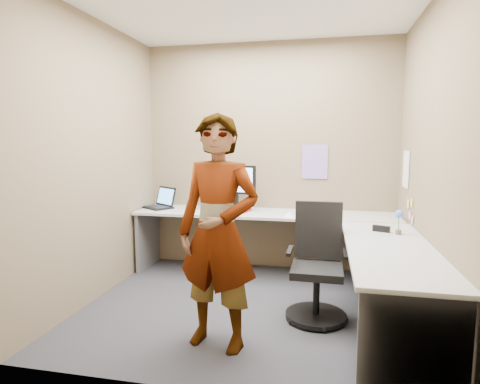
% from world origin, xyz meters
% --- Properties ---
extents(ground, '(3.00, 3.00, 0.00)m').
position_xyz_m(ground, '(0.00, 0.00, 0.00)').
color(ground, '#242429').
rests_on(ground, ground).
extents(wall_back, '(3.00, 0.00, 3.00)m').
position_xyz_m(wall_back, '(0.00, 1.30, 1.35)').
color(wall_back, brown).
rests_on(wall_back, ground).
extents(wall_right, '(0.00, 2.70, 2.70)m').
position_xyz_m(wall_right, '(1.50, 0.00, 1.35)').
color(wall_right, brown).
rests_on(wall_right, ground).
extents(wall_left, '(0.00, 2.70, 2.70)m').
position_xyz_m(wall_left, '(-1.50, 0.00, 1.35)').
color(wall_left, brown).
rests_on(wall_left, ground).
extents(ceiling, '(3.00, 3.00, 0.00)m').
position_xyz_m(ceiling, '(0.00, 0.00, 2.70)').
color(ceiling, white).
rests_on(ceiling, wall_back).
extents(desk, '(2.98, 2.58, 0.73)m').
position_xyz_m(desk, '(0.44, 0.39, 0.59)').
color(desk, '#A1A1A1').
rests_on(desk, ground).
extents(paper_ream, '(0.36, 0.30, 0.06)m').
position_xyz_m(paper_ream, '(-0.34, 0.98, 0.76)').
color(paper_ream, '#B61E12').
rests_on(paper_ream, desk).
extents(monitor, '(0.49, 0.20, 0.47)m').
position_xyz_m(monitor, '(-0.34, 1.00, 1.07)').
color(monitor, black).
rests_on(monitor, paper_ream).
extents(laptop, '(0.45, 0.44, 0.25)m').
position_xyz_m(laptop, '(-1.28, 1.04, 0.79)').
color(laptop, black).
rests_on(laptop, desk).
extents(trackball_mouse, '(0.12, 0.08, 0.07)m').
position_xyz_m(trackball_mouse, '(-0.85, 1.02, 0.76)').
color(trackball_mouse, '#B7B7BC').
rests_on(trackball_mouse, desk).
extents(origami, '(0.10, 0.10, 0.06)m').
position_xyz_m(origami, '(0.30, 0.75, 0.76)').
color(origami, white).
rests_on(origami, desk).
extents(stapler, '(0.15, 0.09, 0.05)m').
position_xyz_m(stapler, '(1.18, 0.20, 0.76)').
color(stapler, black).
rests_on(stapler, desk).
extents(flower, '(0.07, 0.07, 0.22)m').
position_xyz_m(flower, '(1.31, 0.13, 0.87)').
color(flower, brown).
rests_on(flower, desk).
extents(calendar_purple, '(0.30, 0.01, 0.40)m').
position_xyz_m(calendar_purple, '(0.55, 1.29, 1.30)').
color(calendar_purple, '#846BB7').
rests_on(calendar_purple, wall_back).
extents(calendar_white, '(0.01, 0.28, 0.38)m').
position_xyz_m(calendar_white, '(1.49, 0.90, 1.25)').
color(calendar_white, white).
rests_on(calendar_white, wall_right).
extents(sticky_note_a, '(0.01, 0.07, 0.07)m').
position_xyz_m(sticky_note_a, '(1.49, 0.55, 0.95)').
color(sticky_note_a, '#F2E059').
rests_on(sticky_note_a, wall_right).
extents(sticky_note_b, '(0.01, 0.07, 0.07)m').
position_xyz_m(sticky_note_b, '(1.49, 0.60, 0.82)').
color(sticky_note_b, pink).
rests_on(sticky_note_b, wall_right).
extents(sticky_note_c, '(0.01, 0.07, 0.07)m').
position_xyz_m(sticky_note_c, '(1.49, 0.48, 0.80)').
color(sticky_note_c, pink).
rests_on(sticky_note_c, wall_right).
extents(sticky_note_d, '(0.01, 0.07, 0.07)m').
position_xyz_m(sticky_note_d, '(1.49, 0.70, 0.92)').
color(sticky_note_d, '#F2E059').
rests_on(sticky_note_d, wall_right).
extents(office_chair, '(0.52, 0.52, 0.99)m').
position_xyz_m(office_chair, '(0.63, -0.07, 0.40)').
color(office_chair, black).
rests_on(office_chair, ground).
extents(person, '(0.70, 0.53, 1.74)m').
position_xyz_m(person, '(-0.09, -0.72, 0.87)').
color(person, '#999399').
rests_on(person, ground).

